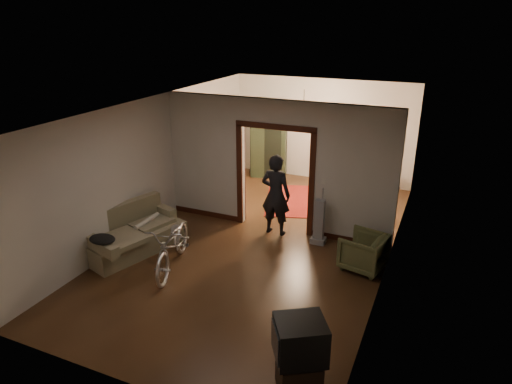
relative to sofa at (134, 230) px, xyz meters
The scene contains 24 objects.
floor 2.57m from the sofa, 31.95° to the left, with size 5.00×8.50×0.01m, color #321D0F.
ceiling 3.45m from the sofa, 31.95° to the left, with size 5.00×8.50×0.01m, color white.
wall_back 6.06m from the sofa, 68.96° to the left, with size 5.00×0.02×2.80m, color beige.
wall_left 1.68m from the sofa, 104.63° to the left, with size 0.02×8.50×2.80m, color beige.
wall_right 4.93m from the sofa, 16.08° to the left, with size 0.02×8.50×2.80m, color beige.
partition_wall 3.15m from the sofa, 44.20° to the left, with size 5.00×0.14×2.80m, color beige.
door_casing 3.07m from the sofa, 44.20° to the left, with size 1.74×0.20×2.32m, color black.
far_window 6.34m from the sofa, 62.82° to the left, with size 0.98×0.06×1.28m, color black.
chandelier 4.79m from the sofa, 60.76° to the left, with size 0.24×0.24×0.24m, color #FFE0A5.
light_switch 3.87m from the sofa, 32.21° to the left, with size 0.08×0.01×0.12m, color silver.
sofa is the anchor object (origin of this frame).
rolled_paper 0.33m from the sofa, 71.57° to the left, with size 0.09×0.09×0.74m, color beige.
jacket 0.94m from the sofa, 86.86° to the right, with size 0.49×0.37×0.14m, color black.
bicycle 1.11m from the sofa, 13.65° to the right, with size 0.63×1.81×0.95m, color silver.
armchair 4.39m from the sofa, 14.51° to the left, with size 0.73×0.75×0.68m, color brown.
tv_stand 4.64m from the sofa, 27.61° to the right, with size 0.50×0.46×0.46m, color black.
crt_tv 4.65m from the sofa, 27.61° to the right, with size 0.59×0.53×0.51m, color black.
vacuum 3.67m from the sofa, 28.33° to the left, with size 0.29×0.23×0.95m, color gray.
person 2.94m from the sofa, 39.24° to the left, with size 0.63×0.42×1.74m, color black.
oriental_rug 4.35m from the sofa, 60.14° to the left, with size 1.62×2.12×0.02m, color maroon.
locker 5.33m from the sofa, 82.16° to the left, with size 0.98×0.54×1.96m, color #232F1C.
globe 5.51m from the sofa, 82.16° to the left, with size 0.27×0.27×0.27m, color #1E5972.
desk 5.92m from the sofa, 55.11° to the left, with size 1.06×0.59×0.78m, color black.
desk_chair 5.38m from the sofa, 59.74° to the left, with size 0.36×0.36×0.80m, color black.
Camera 1 is at (3.23, -7.73, 4.35)m, focal length 32.00 mm.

